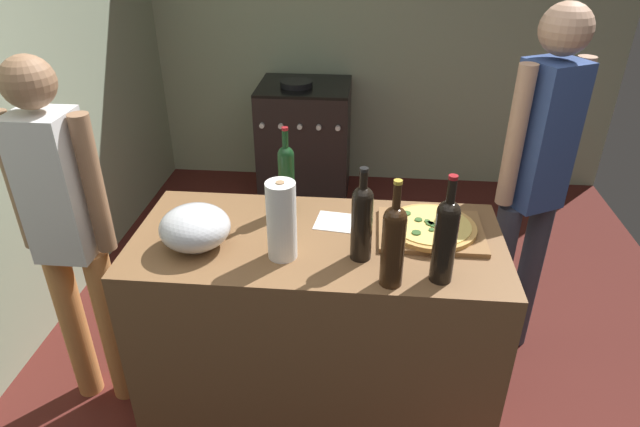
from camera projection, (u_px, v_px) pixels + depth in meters
ground_plane at (353, 287)px, 3.34m from camera, size 3.85×3.69×0.02m
kitchen_wall_rear at (367, 16)px, 4.08m from camera, size 3.85×0.10×2.60m
kitchen_wall_left at (37, 66)px, 2.83m from camera, size 0.10×3.69×2.60m
counter at (318, 330)px, 2.31m from camera, size 1.42×0.66×0.92m
cutting_board at (431, 231)px, 2.11m from camera, size 0.40×0.32×0.02m
pizza at (431, 227)px, 2.10m from camera, size 0.34×0.34×0.03m
mixing_bowl at (195, 228)px, 2.00m from camera, size 0.26×0.26×0.16m
paper_towel_roll at (282, 221)px, 1.91m from camera, size 0.11×0.11×0.30m
wine_bottle_dark at (362, 219)px, 1.90m from camera, size 0.08×0.08×0.35m
wine_bottle_green at (445, 237)px, 1.78m from camera, size 0.08×0.08×0.39m
wine_bottle_clear at (393, 242)px, 1.76m from camera, size 0.08×0.08×0.38m
wine_bottle_amber at (286, 176)px, 2.19m from camera, size 0.07×0.07×0.37m
recipe_sheet at (342, 223)px, 2.19m from camera, size 0.23×0.18×0.00m
stove at (305, 141)px, 4.19m from camera, size 0.67×0.61×0.93m
person_in_stripes at (66, 227)px, 2.18m from camera, size 0.38×0.20×1.59m
person_in_red at (535, 175)px, 2.41m from camera, size 0.34×0.28×1.71m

